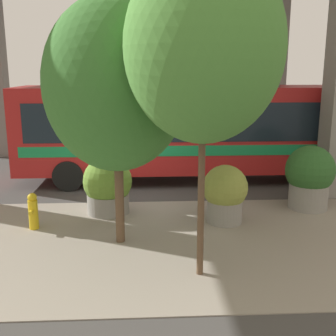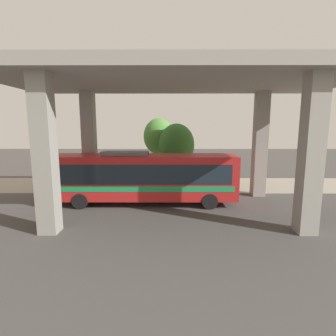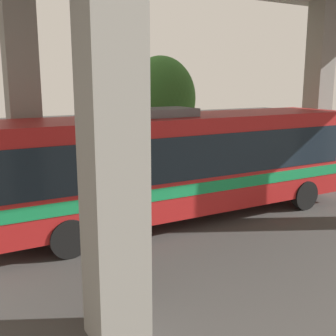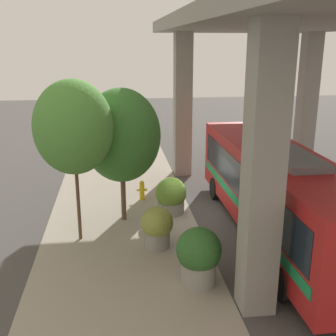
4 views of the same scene
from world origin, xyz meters
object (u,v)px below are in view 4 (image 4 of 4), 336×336
object	(u,v)px
planter_middle	(157,227)
planter_back	(199,256)
planter_front	(171,196)
street_tree_near	(73,127)
street_tree_far	(121,136)
bus	(276,189)
fire_hydrant	(142,190)

from	to	relation	value
planter_middle	planter_back	xyz separation A→B (m)	(0.98, -2.57, 0.16)
planter_front	planter_middle	distance (m)	3.18
planter_front	street_tree_near	bearing A→B (deg)	-150.80
street_tree_far	street_tree_near	bearing A→B (deg)	-135.87
planter_back	street_tree_far	xyz separation A→B (m)	(-2.10, 5.17, 2.61)
planter_middle	street_tree_near	xyz separation A→B (m)	(-2.78, 0.99, 3.45)
bus	fire_hydrant	world-z (taller)	bus
fire_hydrant	street_tree_far	size ratio (longest dim) A/B	0.17
planter_middle	street_tree_far	distance (m)	3.96
planter_middle	street_tree_far	xyz separation A→B (m)	(-1.12, 2.61, 2.77)
bus	planter_front	size ratio (longest dim) A/B	7.66
planter_middle	street_tree_near	size ratio (longest dim) A/B	0.26
fire_hydrant	street_tree_near	distance (m)	5.92
planter_front	street_tree_far	distance (m)	3.47
planter_back	fire_hydrant	bearing A→B (deg)	99.26
bus	planter_middle	size ratio (longest dim) A/B	7.97
fire_hydrant	planter_middle	world-z (taller)	planter_middle
bus	fire_hydrant	xyz separation A→B (m)	(-4.62, 4.51, -1.45)
planter_back	street_tree_near	distance (m)	6.13
planter_middle	planter_front	bearing A→B (deg)	73.56
fire_hydrant	street_tree_near	world-z (taller)	street_tree_near
fire_hydrant	planter_back	bearing A→B (deg)	-80.74
planter_middle	street_tree_near	distance (m)	4.54
planter_front	planter_back	bearing A→B (deg)	-89.20
planter_back	street_tree_far	size ratio (longest dim) A/B	0.34
street_tree_near	fire_hydrant	bearing A→B (deg)	55.97
fire_hydrant	street_tree_near	size ratio (longest dim) A/B	0.16
fire_hydrant	planter_front	xyz separation A→B (m)	(1.12, -1.74, 0.29)
fire_hydrant	planter_front	size ratio (longest dim) A/B	0.59
bus	planter_back	world-z (taller)	bus
fire_hydrant	street_tree_near	bearing A→B (deg)	-124.03
planter_middle	fire_hydrant	bearing A→B (deg)	92.64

